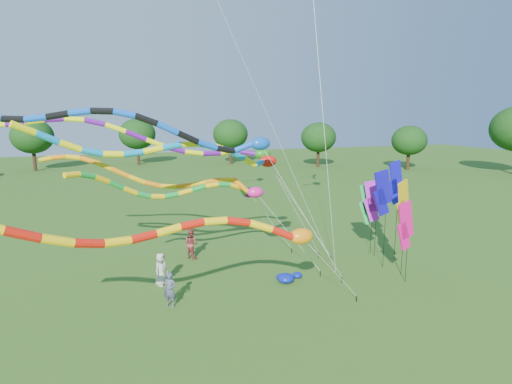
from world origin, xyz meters
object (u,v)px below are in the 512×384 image
object	(u,v)px
tube_kite_orange	(177,180)
person_a	(161,269)
person_c	(191,244)
person_b	(170,290)
tube_kite_red	(186,232)
blue_nylon_heap	(293,276)

from	to	relation	value
tube_kite_orange	person_a	xyz separation A→B (m)	(-1.08, -1.00, -4.21)
tube_kite_orange	person_a	distance (m)	4.46
person_c	person_a	bearing A→B (deg)	113.11
tube_kite_orange	person_b	xyz separation A→B (m)	(-1.03, -3.56, -4.24)
tube_kite_red	tube_kite_orange	distance (m)	6.93
person_a	person_b	xyz separation A→B (m)	(0.05, -2.56, -0.03)
tube_kite_orange	blue_nylon_heap	size ratio (longest dim) A/B	9.03
blue_nylon_heap	person_a	size ratio (longest dim) A/B	0.89
person_c	person_b	bearing A→B (deg)	125.83
tube_kite_orange	person_c	world-z (taller)	tube_kite_orange
tube_kite_orange	person_c	size ratio (longest dim) A/B	7.50
blue_nylon_heap	person_c	xyz separation A→B (m)	(-4.17, 5.00, 0.65)
tube_kite_red	blue_nylon_heap	distance (m)	8.44
person_b	person_c	bearing A→B (deg)	106.55
tube_kite_orange	person_b	distance (m)	5.63
tube_kite_red	blue_nylon_heap	size ratio (longest dim) A/B	10.68
tube_kite_red	tube_kite_orange	world-z (taller)	tube_kite_orange
tube_kite_red	person_a	world-z (taller)	tube_kite_red
tube_kite_orange	person_a	size ratio (longest dim) A/B	8.01
person_a	tube_kite_orange	bearing A→B (deg)	-0.92
person_a	person_b	bearing A→B (deg)	-132.70
tube_kite_orange	blue_nylon_heap	xyz separation A→B (m)	(5.26, -2.55, -4.80)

